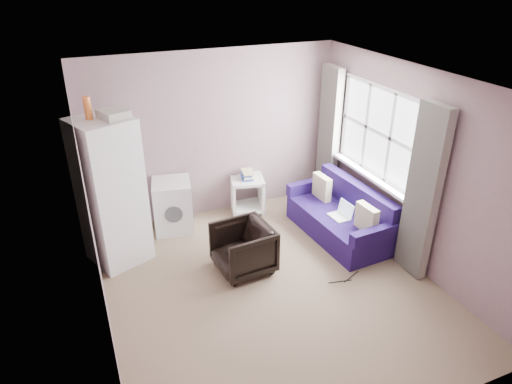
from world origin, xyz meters
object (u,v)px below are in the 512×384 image
(washing_machine, at_px, (173,205))
(sofa, at_px, (342,218))
(fridge, at_px, (111,192))
(armchair, at_px, (243,246))
(side_table, at_px, (247,192))

(washing_machine, xyz_separation_m, sofa, (2.19, -1.09, -0.12))
(fridge, bearing_deg, armchair, -53.99)
(washing_machine, bearing_deg, fridge, -140.53)
(fridge, height_order, washing_machine, fridge)
(armchair, relative_size, washing_machine, 0.90)
(armchair, xyz_separation_m, side_table, (0.63, 1.46, -0.02))
(armchair, bearing_deg, side_table, 151.63)
(fridge, xyz_separation_m, washing_machine, (0.84, 0.44, -0.58))
(armchair, distance_m, sofa, 1.63)
(side_table, distance_m, sofa, 1.56)
(armchair, height_order, sofa, sofa)
(armchair, height_order, washing_machine, washing_machine)
(sofa, bearing_deg, washing_machine, 149.52)
(side_table, height_order, sofa, sofa)
(fridge, height_order, sofa, fridge)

